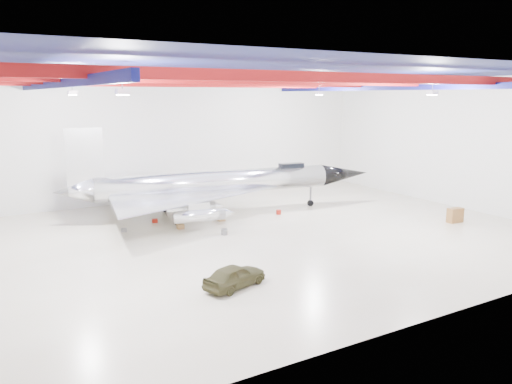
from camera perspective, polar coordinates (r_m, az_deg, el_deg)
floor at (r=34.25m, az=-0.52°, el=-5.16°), size 40.00×40.00×0.00m
wall_back at (r=46.72m, az=-9.67°, el=5.91°), size 40.00×0.00×40.00m
wall_right at (r=46.32m, az=21.64°, el=5.25°), size 0.00×30.00×30.00m
ceiling at (r=32.93m, az=-0.55°, el=13.56°), size 40.00×40.00×0.00m
ceiling_structure at (r=32.90m, az=-0.55°, el=12.38°), size 39.50×29.50×1.08m
jet_aircraft at (r=40.25m, az=-4.59°, el=0.73°), size 26.44×17.26×7.23m
jeep at (r=25.47m, az=-2.45°, el=-9.56°), size 3.78×2.43×1.20m
desk at (r=40.88m, az=21.80°, el=-2.48°), size 1.26×0.70×1.11m
crate_ply at (r=36.66m, az=-8.63°, el=-3.92°), size 0.50×0.41×0.34m
toolbox_red at (r=38.75m, az=-11.49°, el=-3.24°), size 0.48×0.43×0.29m
engine_drum at (r=34.81m, az=-3.63°, el=-4.56°), size 0.58×0.58×0.41m
parts_bin at (r=39.81m, az=-4.39°, el=-2.54°), size 0.71×0.60×0.46m
crate_small at (r=36.68m, az=-14.86°, el=-4.23°), size 0.41×0.35×0.25m
tool_chest at (r=40.62m, az=2.60°, el=-2.31°), size 0.52×0.52×0.37m
oil_barrel at (r=38.59m, az=-4.00°, el=-3.04°), size 0.56×0.46×0.37m
spares_box at (r=44.28m, az=-5.31°, el=-1.22°), size 0.43×0.43×0.38m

